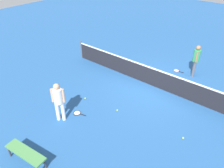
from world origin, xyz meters
name	(u,v)px	position (x,y,z in m)	size (l,w,h in m)	color
ground_plane	(153,86)	(0.00, 0.00, 0.00)	(40.00, 40.00, 0.00)	#265693
court_net	(154,77)	(0.00, 0.00, 0.50)	(10.09, 0.09, 1.07)	#4C4C51
player_near_side	(58,99)	(-1.58, -4.46, 1.01)	(0.48, 0.48, 1.70)	white
player_far_side	(196,58)	(1.10, 2.22, 1.01)	(0.44, 0.52, 1.70)	#595960
tennis_racket_near_player	(78,113)	(-1.35, -3.80, 0.01)	(0.61, 0.38, 0.03)	black
tennis_racket_far_player	(177,71)	(0.26, 2.14, 0.01)	(0.58, 0.32, 0.03)	red
tennis_ball_by_net	(85,98)	(-1.82, -2.89, 0.03)	(0.07, 0.07, 0.07)	#C6E033
tennis_ball_midcourt	(117,110)	(-0.18, -2.63, 0.03)	(0.07, 0.07, 0.07)	#C6E033
tennis_ball_baseline	(183,138)	(2.63, -2.34, 0.03)	(0.07, 0.07, 0.07)	#C6E033
courtside_bench	(26,153)	(-0.83, -6.48, 0.42)	(1.54, 0.58, 0.48)	#4C8C4C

